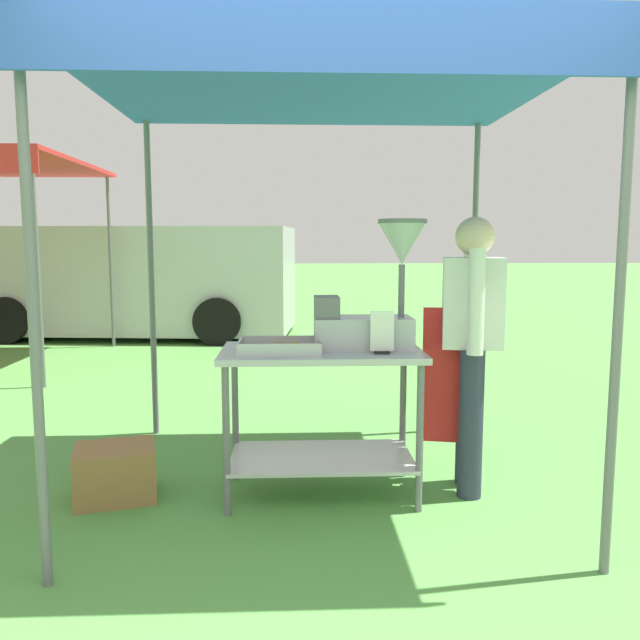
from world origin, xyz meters
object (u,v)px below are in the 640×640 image
at_px(supply_crate, 115,473).
at_px(vendor, 471,340).
at_px(menu_sign, 382,336).
at_px(van_silver, 133,280).
at_px(stall_canopy, 321,92).
at_px(donut_cart, 321,391).
at_px(donut_tray, 279,349).
at_px(donut_fryer, 375,298).

bearing_deg(supply_crate, vendor, 0.98).
distance_m(menu_sign, van_silver, 7.34).
height_order(stall_canopy, donut_cart, stall_canopy).
bearing_deg(van_silver, menu_sign, -65.83).
distance_m(menu_sign, vendor, 0.57).
relative_size(donut_cart, menu_sign, 4.84).
xyz_separation_m(menu_sign, van_silver, (-3.00, 6.69, -0.08)).
bearing_deg(donut_tray, donut_fryer, 13.57).
bearing_deg(donut_cart, van_silver, 112.27).
distance_m(donut_tray, vendor, 1.11).
height_order(donut_cart, supply_crate, donut_cart).
bearing_deg(vendor, donut_fryer, 178.61).
distance_m(stall_canopy, donut_fryer, 1.19).
height_order(donut_tray, vendor, vendor).
bearing_deg(menu_sign, supply_crate, 174.51).
relative_size(donut_fryer, supply_crate, 1.41).
relative_size(stall_canopy, donut_fryer, 3.59).
bearing_deg(vendor, van_silver, 118.57).
xyz_separation_m(vendor, supply_crate, (-2.06, -0.04, -0.75)).
height_order(stall_canopy, donut_fryer, stall_canopy).
distance_m(stall_canopy, menu_sign, 1.40).
distance_m(vendor, supply_crate, 2.19).
bearing_deg(stall_canopy, supply_crate, -174.97).
height_order(donut_cart, van_silver, van_silver).
bearing_deg(donut_cart, donut_fryer, 7.88).
bearing_deg(donut_tray, vendor, 6.08).
relative_size(donut_cart, supply_crate, 2.18).
xyz_separation_m(menu_sign, vendor, (0.54, 0.18, -0.06)).
xyz_separation_m(donut_cart, menu_sign, (0.33, -0.15, 0.34)).
bearing_deg(vendor, donut_tray, -173.92).
bearing_deg(menu_sign, stall_canopy, 142.43).
height_order(donut_cart, donut_tray, donut_tray).
height_order(donut_cart, donut_fryer, donut_fryer).
xyz_separation_m(donut_fryer, menu_sign, (0.02, -0.19, -0.19)).
height_order(donut_fryer, menu_sign, donut_fryer).
relative_size(donut_fryer, menu_sign, 3.13).
bearing_deg(van_silver, vendor, -61.43).
height_order(menu_sign, vendor, vendor).
bearing_deg(donut_tray, van_silver, 110.21).
xyz_separation_m(supply_crate, van_silver, (-1.49, 6.55, 0.73)).
bearing_deg(donut_fryer, van_silver, 114.67).
distance_m(donut_fryer, supply_crate, 1.80).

